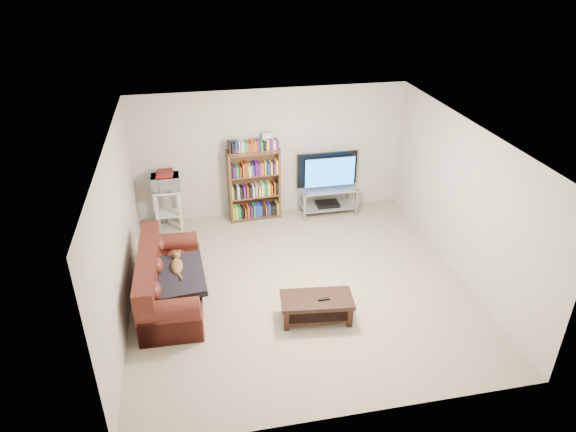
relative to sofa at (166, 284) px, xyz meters
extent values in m
plane|color=tan|center=(1.97, 0.01, -0.30)|extent=(5.00, 5.00, 0.00)
plane|color=white|center=(1.97, 0.01, 2.10)|extent=(5.00, 5.00, 0.00)
plane|color=beige|center=(1.97, 2.51, 0.90)|extent=(5.00, 0.00, 5.00)
plane|color=beige|center=(1.97, -2.49, 0.90)|extent=(5.00, 0.00, 5.00)
plane|color=beige|center=(-0.53, 0.01, 0.90)|extent=(0.00, 5.00, 5.00)
plane|color=beige|center=(4.47, 0.01, 0.90)|extent=(0.00, 5.00, 5.00)
cube|color=#4F1B14|center=(0.07, 0.00, -0.11)|extent=(0.88, 1.96, 0.37)
cube|color=#4F1B14|center=(-0.21, 0.00, 0.13)|extent=(0.30, 1.95, 0.81)
cube|color=#4F1B14|center=(0.06, -0.85, -0.05)|extent=(0.80, 0.26, 0.49)
cube|color=#4F1B14|center=(0.09, 0.85, -0.05)|extent=(0.80, 0.26, 0.49)
cube|color=black|center=(0.17, -0.14, 0.20)|extent=(0.81, 1.02, 0.18)
cube|color=black|center=(2.02, -0.81, 0.03)|extent=(1.04, 0.60, 0.06)
cube|color=black|center=(2.02, -0.81, -0.20)|extent=(0.93, 0.54, 0.03)
cube|color=black|center=(1.57, -0.95, -0.15)|extent=(0.08, 0.08, 0.30)
cube|color=black|center=(2.43, -1.04, -0.15)|extent=(0.08, 0.08, 0.30)
cube|color=black|center=(1.61, -0.58, -0.15)|extent=(0.08, 0.08, 0.30)
cube|color=black|center=(2.48, -0.67, -0.15)|extent=(0.08, 0.08, 0.30)
cube|color=black|center=(2.11, -0.87, 0.07)|extent=(0.16, 0.05, 0.02)
cube|color=#999EA3|center=(3.00, 2.22, 0.22)|extent=(1.08, 0.49, 0.03)
cube|color=#999EA3|center=(3.00, 2.22, -0.15)|extent=(1.02, 0.47, 0.02)
cube|color=gray|center=(2.50, 2.01, -0.03)|extent=(0.05, 0.05, 0.53)
cube|color=gray|center=(3.51, 2.02, -0.03)|extent=(0.05, 0.05, 0.53)
cube|color=gray|center=(2.49, 2.43, -0.03)|extent=(0.05, 0.05, 0.53)
cube|color=gray|center=(3.50, 2.44, -0.03)|extent=(0.05, 0.05, 0.53)
imported|color=black|center=(3.00, 2.22, 0.57)|extent=(1.15, 0.17, 0.66)
cube|color=black|center=(3.00, 2.22, -0.11)|extent=(0.43, 0.30, 0.06)
cube|color=brown|center=(1.15, 2.28, 0.39)|extent=(0.06, 0.30, 1.37)
cube|color=brown|center=(2.06, 2.34, 0.39)|extent=(0.06, 0.30, 1.37)
cube|color=brown|center=(1.61, 2.31, 1.06)|extent=(0.97, 0.36, 0.03)
cube|color=maroon|center=(1.40, 2.30, 1.11)|extent=(0.29, 0.23, 0.07)
cube|color=silver|center=(0.03, 2.21, 0.46)|extent=(0.49, 0.36, 0.04)
cube|color=silver|center=(0.03, 2.21, 0.00)|extent=(0.44, 0.32, 0.03)
cube|color=silver|center=(-0.17, 2.07, 0.07)|extent=(0.05, 0.05, 0.74)
cube|color=silver|center=(0.23, 2.07, 0.07)|extent=(0.05, 0.05, 0.74)
cube|color=silver|center=(-0.18, 2.34, 0.07)|extent=(0.05, 0.05, 0.74)
cube|color=silver|center=(0.23, 2.34, 0.07)|extent=(0.05, 0.05, 0.74)
imported|color=silver|center=(0.03, 2.21, 0.62)|extent=(0.48, 0.33, 0.27)
cube|color=maroon|center=(0.03, 2.21, 0.78)|extent=(0.29, 0.25, 0.05)
camera|label=1|loc=(0.54, -6.25, 4.35)|focal=32.00mm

